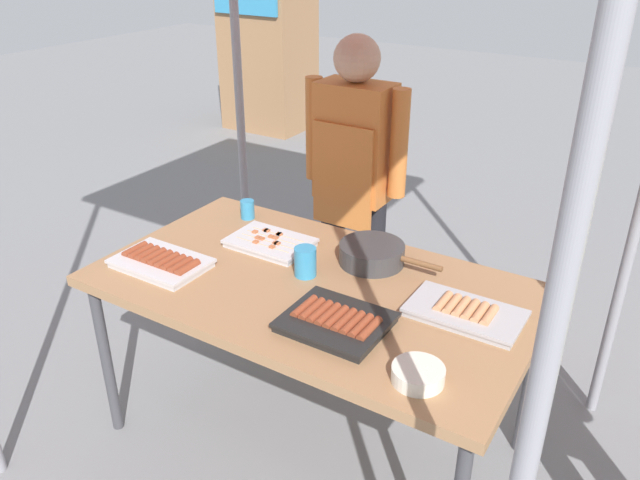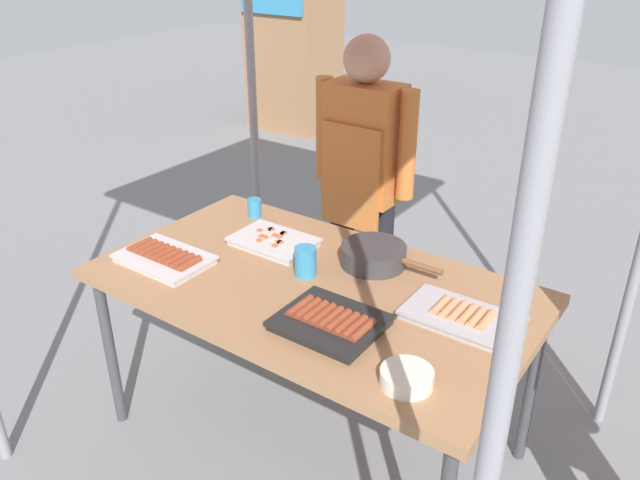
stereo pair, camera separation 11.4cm
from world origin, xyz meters
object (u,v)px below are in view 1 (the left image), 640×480
Objects in this scene: stall_table at (313,294)px; condiment_bowl at (418,374)px; tray_grilled_sausages at (336,321)px; drink_cup_near_edge at (305,262)px; cooking_wok at (372,253)px; tray_meat_skewers at (270,243)px; tray_spring_rolls at (465,313)px; tray_pork_links at (161,262)px; drink_cup_by_wok at (247,209)px; vendor_woman at (354,173)px; neighbor_stall_right at (268,44)px.

condiment_bowl reaches higher than stall_table.
tray_grilled_sausages is 2.15× the size of condiment_bowl.
cooking_wok is at bearing 52.22° from drink_cup_near_edge.
tray_meat_skewers is 0.88× the size of tray_spring_rolls.
drink_cup_near_edge is at bearing -175.99° from tray_spring_rolls.
tray_pork_links is 4.24× the size of drink_cup_by_wok.
tray_meat_skewers is at bearing 85.75° from vendor_woman.
drink_cup_by_wok reaches higher than tray_pork_links.
neighbor_stall_right reaches higher than tray_spring_rolls.
tray_grilled_sausages is at bearing 0.69° from tray_pork_links.
stall_table is 4.84× the size of tray_meat_skewers.
tray_pork_links is at bearing 174.81° from condiment_bowl.
tray_meat_skewers is 0.30m from drink_cup_by_wok.
cooking_wok reaches higher than condiment_bowl.
stall_table is at bearing 108.60° from vendor_woman.
tray_spring_rolls is at bearing 139.78° from vendor_woman.
neighbor_stall_right reaches higher than tray_pork_links.
tray_spring_rolls is 0.61m from drink_cup_near_edge.
vendor_woman is at bearing 125.95° from cooking_wok.
drink_cup_near_edge is at bearing 139.39° from tray_grilled_sausages.
tray_meat_skewers is 4.27m from neighbor_stall_right.
neighbor_stall_right reaches higher than cooking_wok.
cooking_wok reaches higher than tray_grilled_sausages.
drink_cup_near_edge is 4.51m from neighbor_stall_right.
tray_pork_links is at bearing -179.31° from tray_grilled_sausages.
tray_meat_skewers is at bearing 151.74° from condiment_bowl.
tray_grilled_sausages is at bearing -77.25° from cooking_wok.
cooking_wok is at bearing 158.46° from tray_spring_rolls.
drink_cup_by_wok is at bearing 173.43° from cooking_wok.
tray_grilled_sausages reaches higher than stall_table.
vendor_woman is at bearing 72.90° from tray_pork_links.
neighbor_stall_right is (-2.94, 3.34, 0.05)m from cooking_wok.
stall_table is 4.57m from neighbor_stall_right.
tray_pork_links is at bearing -125.08° from tray_meat_skewers.
tray_meat_skewers is 0.20× the size of neighbor_stall_right.
vendor_woman is (-0.81, 1.06, 0.11)m from condiment_bowl.
stall_table is 4.53× the size of tray_pork_links.
vendor_woman is (-0.81, 0.68, 0.12)m from tray_spring_rolls.
tray_spring_rolls reaches higher than condiment_bowl.
tray_grilled_sausages is at bearing -34.07° from tray_meat_skewers.
cooking_wok reaches higher than tray_meat_skewers.
tray_spring_rolls is at bearing -46.17° from neighbor_stall_right.
neighbor_stall_right reaches higher than tray_meat_skewers.
drink_cup_near_edge reaches higher than tray_spring_rolls.
condiment_bowl reaches higher than tray_meat_skewers.
vendor_woman is at bearing 116.24° from tray_grilled_sausages.
stall_table is 0.30m from tray_grilled_sausages.
neighbor_stall_right is at bearing 120.90° from tray_pork_links.
drink_cup_near_edge is (-0.17, -0.21, 0.01)m from cooking_wok.
stall_table is 10.42× the size of condiment_bowl.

